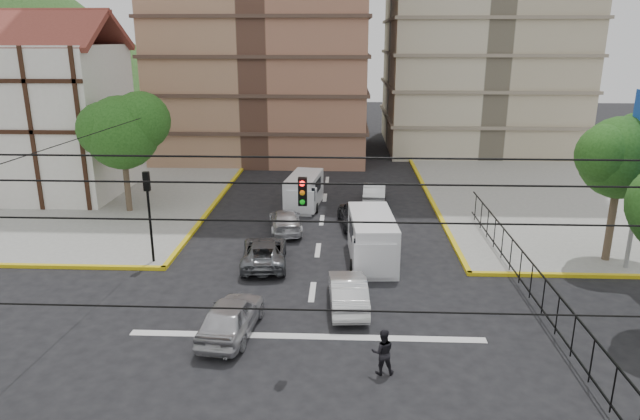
# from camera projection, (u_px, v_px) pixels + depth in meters

# --- Properties ---
(ground) EXTENTS (160.00, 160.00, 0.00)m
(ground) POSITION_uv_depth(u_px,v_px,m) (304.00, 354.00, 19.63)
(ground) COLOR black
(ground) RESTS_ON ground
(sidewalk_nw) EXTENTS (26.00, 26.00, 0.15)m
(sidewalk_nw) POSITION_uv_depth(u_px,v_px,m) (37.00, 193.00, 39.56)
(sidewalk_nw) COLOR gray
(sidewalk_nw) RESTS_ON ground
(sidewalk_ne) EXTENTS (26.00, 26.00, 0.15)m
(sidewalk_ne) POSITION_uv_depth(u_px,v_px,m) (625.00, 200.00, 37.88)
(sidewalk_ne) COLOR gray
(sidewalk_ne) RESTS_ON ground
(stop_line) EXTENTS (13.00, 0.40, 0.01)m
(stop_line) POSITION_uv_depth(u_px,v_px,m) (306.00, 336.00, 20.77)
(stop_line) COLOR silver
(stop_line) RESTS_ON ground
(tudor_building) EXTENTS (10.80, 8.05, 12.23)m
(tudor_building) POSITION_uv_depth(u_px,v_px,m) (41.00, 119.00, 38.02)
(tudor_building) COLOR silver
(tudor_building) RESTS_ON ground
(park_fence) EXTENTS (0.10, 22.50, 1.66)m
(park_fence) POSITION_uv_depth(u_px,v_px,m) (529.00, 301.00, 23.55)
(park_fence) COLOR black
(park_fence) RESTS_ON ground
(tree_park_c) EXTENTS (4.65, 3.80, 7.25)m
(tree_park_c) POSITION_uv_depth(u_px,v_px,m) (623.00, 154.00, 26.10)
(tree_park_c) COLOR #473828
(tree_park_c) RESTS_ON ground
(tree_tudor) EXTENTS (5.39, 4.40, 7.43)m
(tree_tudor) POSITION_uv_depth(u_px,v_px,m) (123.00, 129.00, 33.92)
(tree_tudor) COLOR #473828
(tree_tudor) RESTS_ON ground
(traffic_light_nw) EXTENTS (0.28, 0.22, 4.40)m
(traffic_light_nw) POSITION_uv_depth(u_px,v_px,m) (148.00, 202.00, 26.51)
(traffic_light_nw) COLOR black
(traffic_light_nw) RESTS_ON ground
(traffic_light_hanging) EXTENTS (18.00, 9.12, 0.92)m
(traffic_light_hanging) POSITION_uv_depth(u_px,v_px,m) (297.00, 207.00, 15.96)
(traffic_light_hanging) COLOR black
(traffic_light_hanging) RESTS_ON ground
(van_right_lane) EXTENTS (2.30, 5.19, 2.29)m
(van_right_lane) POSITION_uv_depth(u_px,v_px,m) (372.00, 241.00, 27.23)
(van_right_lane) COLOR silver
(van_right_lane) RESTS_ON ground
(van_left_lane) EXTENTS (2.33, 4.73, 2.04)m
(van_left_lane) POSITION_uv_depth(u_px,v_px,m) (304.00, 192.00, 36.31)
(van_left_lane) COLOR silver
(van_left_lane) RESTS_ON ground
(car_silver_front_left) EXTENTS (2.15, 4.35, 1.42)m
(car_silver_front_left) POSITION_uv_depth(u_px,v_px,m) (231.00, 316.00, 20.76)
(car_silver_front_left) COLOR #B5B5BA
(car_silver_front_left) RESTS_ON ground
(car_white_front_right) EXTENTS (1.71, 4.18, 1.35)m
(car_white_front_right) POSITION_uv_depth(u_px,v_px,m) (348.00, 292.00, 22.86)
(car_white_front_right) COLOR silver
(car_white_front_right) RESTS_ON ground
(car_grey_mid_left) EXTENTS (2.48, 4.65, 1.24)m
(car_grey_mid_left) POSITION_uv_depth(u_px,v_px,m) (264.00, 252.00, 27.23)
(car_grey_mid_left) COLOR #5A5E62
(car_grey_mid_left) RESTS_ON ground
(car_silver_rear_left) EXTENTS (2.38, 4.43, 1.22)m
(car_silver_rear_left) POSITION_uv_depth(u_px,v_px,m) (285.00, 221.00, 31.92)
(car_silver_rear_left) COLOR silver
(car_silver_rear_left) RESTS_ON ground
(car_darkgrey_mid_right) EXTENTS (2.39, 4.69, 1.53)m
(car_darkgrey_mid_right) POSITION_uv_depth(u_px,v_px,m) (356.00, 214.00, 32.62)
(car_darkgrey_mid_right) COLOR #28272A
(car_darkgrey_mid_right) RESTS_ON ground
(car_white_rear_right) EXTENTS (1.69, 4.12, 1.33)m
(car_white_rear_right) POSITION_uv_depth(u_px,v_px,m) (374.00, 193.00, 37.41)
(car_white_rear_right) COLOR silver
(car_white_rear_right) RESTS_ON ground
(pedestrian_crosswalk) EXTENTS (0.80, 0.65, 1.55)m
(pedestrian_crosswalk) POSITION_uv_depth(u_px,v_px,m) (383.00, 352.00, 18.29)
(pedestrian_crosswalk) COLOR black
(pedestrian_crosswalk) RESTS_ON ground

